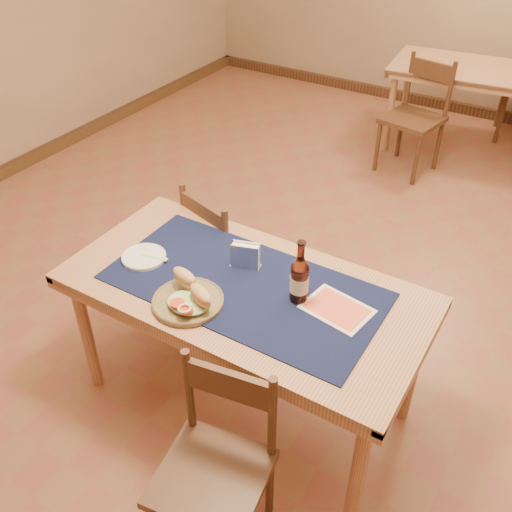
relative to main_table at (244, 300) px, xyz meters
The scene contains 14 objects.
room 1.08m from the main_table, 90.00° to the left, with size 6.04×7.04×2.84m.
main_table is the anchor object (origin of this frame).
placemat 0.09m from the main_table, ahead, with size 1.20×0.60×0.01m, color black.
baseboard 1.01m from the main_table, 90.00° to the left, with size 6.00×7.00×0.10m.
back_table 3.42m from the main_table, 86.66° to the left, with size 1.56×0.90×0.75m.
chair_main_far 0.69m from the main_table, 131.31° to the left, with size 0.50×0.50×0.87m.
chair_main_near 0.72m from the main_table, 66.71° to the right, with size 0.45×0.45×0.85m.
chair_back_near 2.84m from the main_table, 92.98° to the left, with size 0.50×0.50×0.92m.
sandwich_plate 0.28m from the main_table, 120.24° to the right, with size 0.30×0.30×0.12m.
side_plate 0.51m from the main_table, behind, with size 0.20×0.20×0.02m.
fork 0.46m from the main_table, behind, with size 0.14×0.04×0.00m.
beer_bottle 0.32m from the main_table, ahead, with size 0.08×0.08×0.30m.
napkin_holder 0.20m from the main_table, 119.45° to the left, with size 0.15×0.09×0.12m.
menu_card 0.43m from the main_table, ahead, with size 0.30×0.24×0.01m.
Camera 1 is at (1.04, -2.40, 2.35)m, focal length 40.00 mm.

